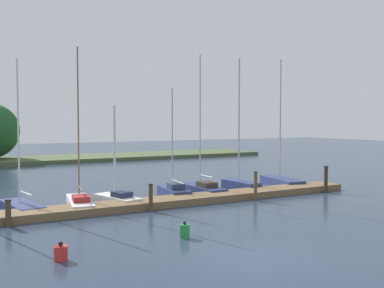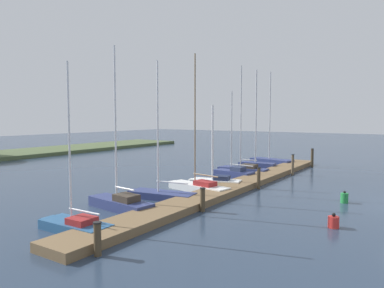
{
  "view_description": "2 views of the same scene",
  "coord_description": "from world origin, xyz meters",
  "px_view_note": "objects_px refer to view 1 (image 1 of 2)",
  "views": [
    {
      "loc": [
        -8.54,
        -11.15,
        4.3
      ],
      "look_at": [
        4.08,
        10.97,
        3.03
      ],
      "focal_mm": 41.79,
      "sensor_mm": 36.0,
      "label": 1
    },
    {
      "loc": [
        -20.09,
        -0.33,
        4.4
      ],
      "look_at": [
        -2.83,
        11.11,
        2.82
      ],
      "focal_mm": 33.7,
      "sensor_mm": 36.0,
      "label": 2
    }
  ],
  "objects_px": {
    "sailboat_2": "(20,204)",
    "mooring_piling_2": "(151,198)",
    "sailboat_5": "(173,190)",
    "sailboat_6": "(202,187)",
    "sailboat_3": "(80,201)",
    "mooring_piling_4": "(326,179)",
    "channel_buoy_0": "(61,253)",
    "sailboat_4": "(117,197)",
    "mooring_piling_3": "(255,186)",
    "channel_buoy_1": "(184,231)",
    "sailboat_7": "(239,182)",
    "mooring_piling_1": "(8,213)",
    "sailboat_8": "(280,180)"
  },
  "relations": [
    {
      "from": "mooring_piling_2",
      "to": "sailboat_3",
      "type": "bearing_deg",
      "value": 134.42
    },
    {
      "from": "channel_buoy_1",
      "to": "sailboat_6",
      "type": "bearing_deg",
      "value": 55.55
    },
    {
      "from": "sailboat_8",
      "to": "channel_buoy_1",
      "type": "xyz_separation_m",
      "value": [
        -12.19,
        -8.74,
        -0.11
      ]
    },
    {
      "from": "sailboat_4",
      "to": "mooring_piling_1",
      "type": "bearing_deg",
      "value": 101.0
    },
    {
      "from": "sailboat_2",
      "to": "sailboat_3",
      "type": "bearing_deg",
      "value": -112.63
    },
    {
      "from": "mooring_piling_3",
      "to": "sailboat_7",
      "type": "bearing_deg",
      "value": 67.16
    },
    {
      "from": "sailboat_3",
      "to": "sailboat_5",
      "type": "relative_size",
      "value": 1.3
    },
    {
      "from": "sailboat_2",
      "to": "channel_buoy_1",
      "type": "relative_size",
      "value": 11.69
    },
    {
      "from": "sailboat_2",
      "to": "sailboat_6",
      "type": "distance_m",
      "value": 10.29
    },
    {
      "from": "sailboat_5",
      "to": "channel_buoy_0",
      "type": "bearing_deg",
      "value": 143.31
    },
    {
      "from": "sailboat_5",
      "to": "mooring_piling_4",
      "type": "height_order",
      "value": "sailboat_5"
    },
    {
      "from": "mooring_piling_3",
      "to": "sailboat_2",
      "type": "bearing_deg",
      "value": 163.43
    },
    {
      "from": "sailboat_6",
      "to": "mooring_piling_1",
      "type": "xyz_separation_m",
      "value": [
        -11.27,
        -3.36,
        0.2
      ]
    },
    {
      "from": "sailboat_2",
      "to": "sailboat_3",
      "type": "distance_m",
      "value": 2.79
    },
    {
      "from": "mooring_piling_1",
      "to": "sailboat_2",
      "type": "bearing_deg",
      "value": 73.63
    },
    {
      "from": "sailboat_4",
      "to": "channel_buoy_1",
      "type": "relative_size",
      "value": 8.18
    },
    {
      "from": "mooring_piling_2",
      "to": "mooring_piling_3",
      "type": "distance_m",
      "value": 6.24
    },
    {
      "from": "sailboat_8",
      "to": "mooring_piling_4",
      "type": "height_order",
      "value": "sailboat_8"
    },
    {
      "from": "sailboat_4",
      "to": "channel_buoy_0",
      "type": "height_order",
      "value": "sailboat_4"
    },
    {
      "from": "sailboat_4",
      "to": "sailboat_7",
      "type": "height_order",
      "value": "sailboat_7"
    },
    {
      "from": "sailboat_5",
      "to": "sailboat_6",
      "type": "bearing_deg",
      "value": -77.17
    },
    {
      "from": "sailboat_5",
      "to": "channel_buoy_1",
      "type": "xyz_separation_m",
      "value": [
        -3.83,
        -8.32,
        -0.09
      ]
    },
    {
      "from": "sailboat_6",
      "to": "channel_buoy_0",
      "type": "height_order",
      "value": "sailboat_6"
    },
    {
      "from": "mooring_piling_4",
      "to": "channel_buoy_0",
      "type": "xyz_separation_m",
      "value": [
        -17.16,
        -5.48,
        -0.58
      ]
    },
    {
      "from": "mooring_piling_1",
      "to": "channel_buoy_1",
      "type": "height_order",
      "value": "mooring_piling_1"
    },
    {
      "from": "mooring_piling_1",
      "to": "mooring_piling_2",
      "type": "bearing_deg",
      "value": -0.66
    },
    {
      "from": "sailboat_2",
      "to": "sailboat_6",
      "type": "height_order",
      "value": "sailboat_6"
    },
    {
      "from": "sailboat_4",
      "to": "mooring_piling_2",
      "type": "bearing_deg",
      "value": -178.25
    },
    {
      "from": "mooring_piling_3",
      "to": "channel_buoy_1",
      "type": "distance_m",
      "value": 8.77
    },
    {
      "from": "channel_buoy_1",
      "to": "sailboat_8",
      "type": "bearing_deg",
      "value": 35.63
    },
    {
      "from": "sailboat_2",
      "to": "mooring_piling_1",
      "type": "distance_m",
      "value": 3.46
    },
    {
      "from": "channel_buoy_0",
      "to": "mooring_piling_4",
      "type": "bearing_deg",
      "value": 17.7
    },
    {
      "from": "sailboat_2",
      "to": "sailboat_4",
      "type": "bearing_deg",
      "value": -107.83
    },
    {
      "from": "sailboat_2",
      "to": "sailboat_3",
      "type": "xyz_separation_m",
      "value": [
        2.72,
        -0.65,
        0.02
      ]
    },
    {
      "from": "sailboat_2",
      "to": "sailboat_5",
      "type": "xyz_separation_m",
      "value": [
        8.28,
        -0.15,
        0.05
      ]
    },
    {
      "from": "sailboat_6",
      "to": "channel_buoy_1",
      "type": "height_order",
      "value": "sailboat_6"
    },
    {
      "from": "mooring_piling_2",
      "to": "channel_buoy_0",
      "type": "bearing_deg",
      "value": -135.14
    },
    {
      "from": "sailboat_6",
      "to": "mooring_piling_2",
      "type": "distance_m",
      "value": 5.99
    },
    {
      "from": "sailboat_8",
      "to": "mooring_piling_2",
      "type": "xyz_separation_m",
      "value": [
        -11.25,
        -3.65,
        0.3
      ]
    },
    {
      "from": "sailboat_2",
      "to": "channel_buoy_1",
      "type": "distance_m",
      "value": 9.57
    },
    {
      "from": "sailboat_3",
      "to": "channel_buoy_0",
      "type": "bearing_deg",
      "value": 170.59
    },
    {
      "from": "mooring_piling_2",
      "to": "channel_buoy_0",
      "type": "distance_m",
      "value": 7.88
    },
    {
      "from": "mooring_piling_3",
      "to": "sailboat_8",
      "type": "bearing_deg",
      "value": 36.66
    },
    {
      "from": "sailboat_6",
      "to": "mooring_piling_1",
      "type": "distance_m",
      "value": 11.76
    },
    {
      "from": "sailboat_7",
      "to": "channel_buoy_1",
      "type": "xyz_separation_m",
      "value": [
        -8.69,
        -8.6,
        -0.22
      ]
    },
    {
      "from": "sailboat_4",
      "to": "sailboat_7",
      "type": "relative_size",
      "value": 0.62
    },
    {
      "from": "sailboat_4",
      "to": "mooring_piling_3",
      "type": "relative_size",
      "value": 3.27
    },
    {
      "from": "channel_buoy_1",
      "to": "mooring_piling_2",
      "type": "bearing_deg",
      "value": 79.49
    },
    {
      "from": "sailboat_4",
      "to": "mooring_piling_3",
      "type": "height_order",
      "value": "sailboat_4"
    },
    {
      "from": "sailboat_2",
      "to": "mooring_piling_2",
      "type": "xyz_separation_m",
      "value": [
        5.39,
        -3.38,
        0.36
      ]
    }
  ]
}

